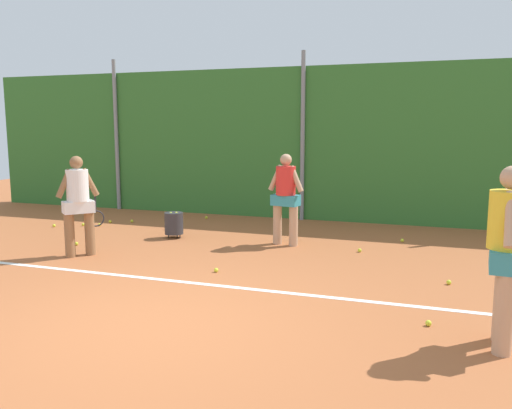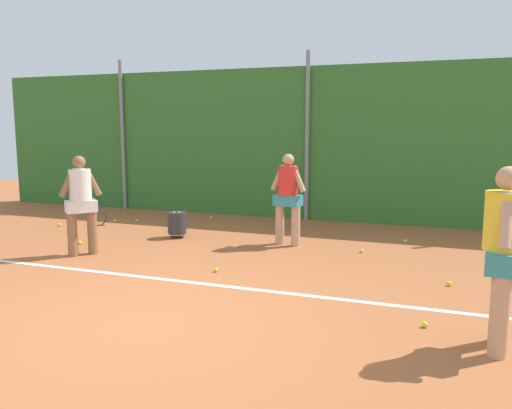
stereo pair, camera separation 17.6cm
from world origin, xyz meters
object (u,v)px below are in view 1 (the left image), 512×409
Objects in this scene: tennis_ball_7 at (428,323)px; tennis_ball_9 at (100,225)px; tennis_ball_10 at (110,221)px; ball_hopper at (174,223)px; tennis_ball_0 at (83,225)px; tennis_ball_3 at (206,218)px; tennis_ball_2 at (402,240)px; player_foreground_near at (508,247)px; player_midcourt at (78,201)px; player_backcourt_far at (286,194)px; tennis_ball_12 at (216,270)px; tennis_ball_5 at (90,219)px; tennis_ball_8 at (132,221)px; tennis_ball_1 at (449,282)px; tennis_ball_4 at (76,244)px; tennis_ball_13 at (54,226)px; tennis_ball_11 at (360,250)px.

tennis_ball_7 is 1.00× the size of tennis_ball_9.
tennis_ball_9 is 0.41m from tennis_ball_10.
tennis_ball_0 is (-2.46, 0.46, -0.26)m from ball_hopper.
ball_hopper is 7.78× the size of tennis_ball_3.
tennis_ball_2 and tennis_ball_9 have the same top height.
player_foreground_near reaches higher than tennis_ball_2.
player_midcourt is 3.58m from player_backcourt_far.
player_backcourt_far reaches higher than tennis_ball_7.
tennis_ball_2 and tennis_ball_12 have the same top height.
tennis_ball_12 is (-3.03, 1.21, 0.00)m from tennis_ball_7.
tennis_ball_5 is 1.07m from tennis_ball_8.
player_backcourt_far is at bearing 149.52° from tennis_ball_1.
tennis_ball_8 is at bearing 61.13° from player_foreground_near.
tennis_ball_7 is (7.52, -4.28, 0.00)m from tennis_ball_5.
ball_hopper is 7.78× the size of tennis_ball_4.
tennis_ball_12 is at bearing 87.41° from player_backcourt_far.
tennis_ball_9 is at bearing 66.11° from player_foreground_near.
tennis_ball_10 is 4.87m from tennis_ball_12.
tennis_ball_7 is 7.84m from tennis_ball_9.
tennis_ball_13 is (-0.23, -0.94, 0.00)m from tennis_ball_5.
tennis_ball_3 is 4.59m from tennis_ball_12.
tennis_ball_3 is 1.71m from tennis_ball_8.
player_midcourt is 25.39× the size of tennis_ball_7.
tennis_ball_12 is at bearing -30.14° from tennis_ball_0.
tennis_ball_5 and tennis_ball_7 have the same top height.
player_midcourt is 25.39× the size of tennis_ball_4.
tennis_ball_4 is at bearing -58.68° from tennis_ball_5.
tennis_ball_8 is 1.00× the size of tennis_ball_10.
tennis_ball_5 is (-2.75, 1.08, -0.26)m from ball_hopper.
tennis_ball_3 and tennis_ball_13 have the same top height.
tennis_ball_3 and tennis_ball_11 have the same top height.
tennis_ball_8 is at bearing 97.50° from tennis_ball_4.
player_foreground_near is 1.24m from tennis_ball_7.
tennis_ball_11 is at bearing -175.90° from player_backcourt_far.
player_midcourt is 25.39× the size of tennis_ball_1.
player_midcourt is at bearing -177.31° from tennis_ball_1.
tennis_ball_0 is 4.86m from tennis_ball_12.
tennis_ball_12 is (4.20, -2.44, 0.00)m from tennis_ball_0.
tennis_ball_10 is (0.33, 0.51, 0.00)m from tennis_ball_0.
tennis_ball_0 is 0.69m from tennis_ball_5.
tennis_ball_0 is at bearing -137.32° from tennis_ball_8.
tennis_ball_10 is at bearing -179.30° from tennis_ball_2.
tennis_ball_11 is at bearing -26.85° from player_midcourt.
tennis_ball_5 is at bearing 169.82° from tennis_ball_10.
ball_hopper is at bearing -34.84° from tennis_ball_8.
tennis_ball_5 is at bearing 114.80° from tennis_ball_0.
tennis_ball_10 is at bearing 44.21° from tennis_ball_13.
player_midcourt is at bearing -53.66° from tennis_ball_0.
player_midcourt is 4.07m from tennis_ball_3.
tennis_ball_10 is 1.00× the size of tennis_ball_13.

